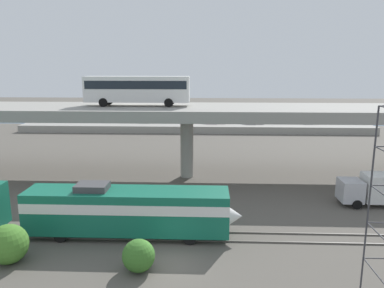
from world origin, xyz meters
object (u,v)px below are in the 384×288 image
train_locomotive (137,209)px  parked_car_1 (206,117)px  parked_car_2 (279,119)px  parked_car_5 (310,119)px  transit_bus_on_overpass (138,88)px  parked_car_0 (147,118)px  parked_car_4 (254,120)px  service_truck_east (379,189)px  parked_car_3 (215,119)px

train_locomotive → parked_car_1: size_ratio=3.78×
parked_car_2 → parked_car_5: 6.04m
transit_bus_on_overpass → parked_car_0: bearing=97.5°
parked_car_0 → parked_car_2: same height
parked_car_0 → parked_car_4: (21.87, -1.03, -0.00)m
parked_car_4 → parked_car_5: size_ratio=1.03×
parked_car_0 → parked_car_2: 27.35m
transit_bus_on_overpass → parked_car_5: (28.85, 33.47, -8.24)m
train_locomotive → parked_car_5: train_locomotive is taller
train_locomotive → transit_bus_on_overpass: transit_bus_on_overpass is taller
parked_car_0 → parked_car_5: bearing=179.8°
service_truck_east → parked_car_0: bearing=-56.0°
parked_car_3 → service_truck_east: bearing=-70.9°
parked_car_4 → parked_car_3: bearing=176.6°
parked_car_3 → parked_car_5: same height
transit_bus_on_overpass → parked_car_4: bearing=61.8°
train_locomotive → parked_car_5: bearing=62.4°
parked_car_4 → parked_car_0: bearing=177.3°
parked_car_5 → parked_car_2: bearing=170.4°
transit_bus_on_overpass → service_truck_east: 27.29m
parked_car_2 → parked_car_4: size_ratio=1.06×
train_locomotive → service_truck_east: 22.70m
train_locomotive → service_truck_east: (21.43, 7.45, -0.56)m
service_truck_east → parked_car_5: service_truck_east is taller
parked_car_0 → parked_car_3: size_ratio=1.00×
service_truck_east → parked_car_1: service_truck_east is taller
parked_car_0 → parked_car_3: (14.14, -0.57, 0.00)m
service_truck_east → parked_car_1: bearing=-70.0°
transit_bus_on_overpass → parked_car_1: transit_bus_on_overpass is taller
parked_car_0 → parked_car_5: 33.29m
service_truck_east → parked_car_1: size_ratio=1.55×
transit_bus_on_overpass → parked_car_2: (22.90, 34.47, -8.23)m
train_locomotive → parked_car_2: size_ratio=3.72×
transit_bus_on_overpass → service_truck_east: bearing=-20.3°
transit_bus_on_overpass → parked_car_5: bearing=49.2°
train_locomotive → parked_car_3: 49.94m
transit_bus_on_overpass → parked_car_4: (17.43, 32.57, -8.24)m
service_truck_east → parked_car_4: size_ratio=1.63×
parked_car_2 → parked_car_5: (5.95, -1.00, -0.00)m
parked_car_3 → parked_car_2: bearing=6.3°
parked_car_0 → parked_car_1: 12.50m
parked_car_1 → parked_car_2: 15.33m
parked_car_1 → parked_car_5: size_ratio=1.08×
parked_car_5 → service_truck_east: bearing=-96.2°
service_truck_east → parked_car_0: service_truck_east is taller
parked_car_5 → parked_car_0: bearing=179.8°
train_locomotive → parked_car_5: 56.30m
service_truck_east → parked_car_5: size_ratio=1.67×
service_truck_east → parked_car_3: 44.46m
train_locomotive → service_truck_east: bearing=19.2°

